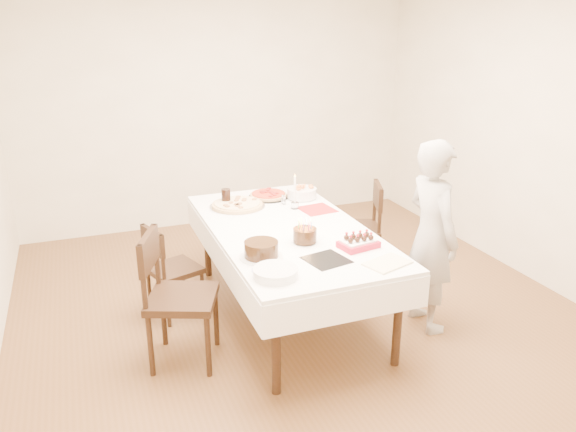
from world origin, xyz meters
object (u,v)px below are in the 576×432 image
object	(u,v)px
cola_glass	(226,197)
chair_left_dessert	(182,299)
strawberry_box	(358,243)
pizza_white	(237,205)
layer_cake	(261,250)
pizza_pepperoni	(268,195)
birthday_cake	(305,231)
dining_table	(288,271)
person	(431,236)
chair_right_savory	(356,229)
pasta_bowl	(302,193)
taper_candle	(295,191)
chair_left_savory	(174,269)

from	to	relation	value
cola_glass	chair_left_dessert	bearing A→B (deg)	-119.62
cola_glass	strawberry_box	distance (m)	1.41
pizza_white	layer_cake	distance (m)	1.10
pizza_pepperoni	birthday_cake	size ratio (longest dim) A/B	2.12
dining_table	pizza_white	xyz separation A→B (m)	(-0.23, 0.62, 0.40)
pizza_pepperoni	dining_table	bearing A→B (deg)	-97.95
pizza_pepperoni	pizza_white	bearing A→B (deg)	-154.26
person	pizza_white	distance (m)	1.65
person	pizza_white	bearing A→B (deg)	45.68
layer_cake	chair_right_savory	bearing A→B (deg)	38.29
person	layer_cake	world-z (taller)	person
chair_left_dessert	pasta_bowl	bearing A→B (deg)	-120.11
chair_right_savory	pizza_pepperoni	bearing A→B (deg)	-177.93
layer_cake	strawberry_box	size ratio (longest dim) A/B	1.10
chair_left_dessert	layer_cake	size ratio (longest dim) A/B	3.25
taper_candle	layer_cake	bearing A→B (deg)	-123.93
cola_glass	pizza_pepperoni	bearing A→B (deg)	9.95
pizza_pepperoni	cola_glass	size ratio (longest dim) A/B	2.50
chair_right_savory	pizza_white	size ratio (longest dim) A/B	1.84
pizza_white	strawberry_box	distance (m)	1.29
cola_glass	chair_left_savory	bearing A→B (deg)	-145.27
dining_table	pasta_bowl	bearing A→B (deg)	59.67
taper_candle	pizza_pepperoni	bearing A→B (deg)	106.21
layer_cake	strawberry_box	distance (m)	0.71
pizza_white	taper_candle	distance (m)	0.51
chair_right_savory	pizza_white	bearing A→B (deg)	-164.00
chair_right_savory	pasta_bowl	xyz separation A→B (m)	(-0.49, 0.14, 0.36)
chair_right_savory	pasta_bowl	bearing A→B (deg)	-174.97
chair_left_savory	person	xyz separation A→B (m)	(1.80, -0.87, 0.35)
chair_left_dessert	strawberry_box	size ratio (longest dim) A/B	3.59
person	strawberry_box	size ratio (longest dim) A/B	5.52
person	strawberry_box	world-z (taller)	person
pizza_pepperoni	layer_cake	bearing A→B (deg)	-111.11
chair_left_dessert	cola_glass	bearing A→B (deg)	-97.79
chair_left_dessert	layer_cake	xyz separation A→B (m)	(0.53, -0.12, 0.33)
dining_table	chair_right_savory	xyz separation A→B (m)	(0.87, 0.51, 0.06)
pasta_bowl	layer_cake	size ratio (longest dim) A/B	0.89
chair_left_savory	taper_candle	distance (m)	1.19
dining_table	chair_right_savory	distance (m)	1.01
pizza_pepperoni	layer_cake	xyz separation A→B (m)	(-0.49, -1.26, 0.04)
chair_left_savory	dining_table	bearing A→B (deg)	139.76
dining_table	pizza_pepperoni	xyz separation A→B (m)	(0.11, 0.78, 0.40)
chair_left_dessert	pizza_white	bearing A→B (deg)	-103.06
dining_table	taper_candle	distance (m)	0.70
pizza_white	layer_cake	size ratio (longest dim) A/B	1.62
person	birthday_cake	xyz separation A→B (m)	(-0.94, 0.21, 0.10)
taper_candle	chair_left_dessert	bearing A→B (deg)	-145.89
strawberry_box	birthday_cake	bearing A→B (deg)	145.46
chair_left_dessert	layer_cake	distance (m)	0.64
chair_left_dessert	person	bearing A→B (deg)	-163.65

